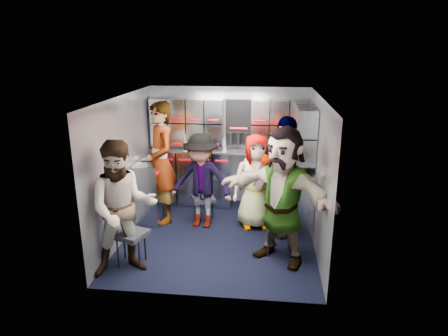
# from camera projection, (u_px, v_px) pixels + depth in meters

# --- Properties ---
(floor) EXTENTS (3.00, 3.00, 0.00)m
(floor) POSITION_uv_depth(u_px,v_px,m) (219.00, 237.00, 6.04)
(floor) COLOR black
(floor) RESTS_ON ground
(wall_back) EXTENTS (2.80, 0.04, 2.10)m
(wall_back) POSITION_uv_depth(u_px,v_px,m) (229.00, 146.00, 7.15)
(wall_back) COLOR #989EA6
(wall_back) RESTS_ON ground
(wall_left) EXTENTS (0.04, 3.00, 2.10)m
(wall_left) POSITION_uv_depth(u_px,v_px,m) (124.00, 168.00, 5.88)
(wall_left) COLOR #989EA6
(wall_left) RESTS_ON ground
(wall_right) EXTENTS (0.04, 3.00, 2.10)m
(wall_right) POSITION_uv_depth(u_px,v_px,m) (318.00, 174.00, 5.58)
(wall_right) COLOR #989EA6
(wall_right) RESTS_ON ground
(ceiling) EXTENTS (2.80, 3.00, 0.02)m
(ceiling) POSITION_uv_depth(u_px,v_px,m) (218.00, 97.00, 5.42)
(ceiling) COLOR silver
(ceiling) RESTS_ON wall_back
(cart_bank_back) EXTENTS (2.68, 0.38, 0.99)m
(cart_bank_back) POSITION_uv_depth(u_px,v_px,m) (228.00, 179.00, 7.12)
(cart_bank_back) COLOR #90949E
(cart_bank_back) RESTS_ON ground
(cart_bank_left) EXTENTS (0.38, 0.76, 0.99)m
(cart_bank_left) POSITION_uv_depth(u_px,v_px,m) (151.00, 190.00, 6.55)
(cart_bank_left) COLOR #90949E
(cart_bank_left) RESTS_ON ground
(counter) EXTENTS (2.68, 0.42, 0.03)m
(counter) POSITION_uv_depth(u_px,v_px,m) (228.00, 151.00, 6.97)
(counter) COLOR #B8BBC0
(counter) RESTS_ON cart_bank_back
(locker_bank_back) EXTENTS (2.68, 0.28, 0.82)m
(locker_bank_back) POSITION_uv_depth(u_px,v_px,m) (228.00, 123.00, 6.88)
(locker_bank_back) COLOR #90949E
(locker_bank_back) RESTS_ON wall_back
(locker_bank_right) EXTENTS (0.28, 1.00, 0.82)m
(locker_bank_right) POSITION_uv_depth(u_px,v_px,m) (305.00, 133.00, 6.13)
(locker_bank_right) COLOR #90949E
(locker_bank_right) RESTS_ON wall_right
(right_cabinet) EXTENTS (0.28, 1.20, 1.00)m
(right_cabinet) POSITION_uv_depth(u_px,v_px,m) (301.00, 195.00, 6.33)
(right_cabinet) COLOR #90949E
(right_cabinet) RESTS_ON ground
(coffee_niche) EXTENTS (0.46, 0.16, 0.84)m
(coffee_niche) POSITION_uv_depth(u_px,v_px,m) (239.00, 124.00, 6.93)
(coffee_niche) COLOR black
(coffee_niche) RESTS_ON wall_back
(red_latch_strip) EXTENTS (2.60, 0.02, 0.03)m
(red_latch_strip) POSITION_uv_depth(u_px,v_px,m) (227.00, 161.00, 6.82)
(red_latch_strip) COLOR #AA010A
(red_latch_strip) RESTS_ON cart_bank_back
(jump_seat_near_left) EXTENTS (0.49, 0.47, 0.46)m
(jump_seat_near_left) POSITION_uv_depth(u_px,v_px,m) (131.00, 236.00, 5.19)
(jump_seat_near_left) COLOR black
(jump_seat_near_left) RESTS_ON ground
(jump_seat_mid_left) EXTENTS (0.45, 0.44, 0.42)m
(jump_seat_mid_left) POSITION_uv_depth(u_px,v_px,m) (203.00, 200.00, 6.49)
(jump_seat_mid_left) COLOR black
(jump_seat_mid_left) RESTS_ON ground
(jump_seat_center) EXTENTS (0.42, 0.41, 0.41)m
(jump_seat_center) POSITION_uv_depth(u_px,v_px,m) (255.00, 200.00, 6.49)
(jump_seat_center) COLOR black
(jump_seat_center) RESTS_ON ground
(jump_seat_mid_right) EXTENTS (0.48, 0.47, 0.44)m
(jump_seat_mid_right) POSITION_uv_depth(u_px,v_px,m) (281.00, 205.00, 6.25)
(jump_seat_mid_right) COLOR black
(jump_seat_mid_right) RESTS_ON ground
(jump_seat_near_right) EXTENTS (0.49, 0.48, 0.48)m
(jump_seat_near_right) POSITION_uv_depth(u_px,v_px,m) (280.00, 225.00, 5.47)
(jump_seat_near_right) COLOR black
(jump_seat_near_right) RESTS_ON ground
(attendant_standing) EXTENTS (0.78, 0.86, 1.96)m
(attendant_standing) POSITION_uv_depth(u_px,v_px,m) (161.00, 163.00, 6.36)
(attendant_standing) COLOR black
(attendant_standing) RESTS_ON ground
(attendant_arc_a) EXTENTS (1.03, 0.93, 1.73)m
(attendant_arc_a) POSITION_uv_depth(u_px,v_px,m) (123.00, 209.00, 4.89)
(attendant_arc_a) COLOR black
(attendant_arc_a) RESTS_ON ground
(attendant_arc_b) EXTENTS (1.05, 0.71, 1.51)m
(attendant_arc_b) POSITION_uv_depth(u_px,v_px,m) (201.00, 181.00, 6.21)
(attendant_arc_b) COLOR black
(attendant_arc_b) RESTS_ON ground
(attendant_arc_c) EXTENTS (0.82, 0.63, 1.50)m
(attendant_arc_c) POSITION_uv_depth(u_px,v_px,m) (256.00, 182.00, 6.20)
(attendant_arc_c) COLOR black
(attendant_arc_c) RESTS_ON ground
(attendant_arc_d) EXTENTS (1.12, 0.99, 1.82)m
(attendant_arc_d) POSITION_uv_depth(u_px,v_px,m) (283.00, 177.00, 5.92)
(attendant_arc_d) COLOR black
(attendant_arc_d) RESTS_ON ground
(attendant_arc_e) EXTENTS (1.73, 1.36, 1.84)m
(attendant_arc_e) POSITION_uv_depth(u_px,v_px,m) (282.00, 196.00, 5.15)
(attendant_arc_e) COLOR black
(attendant_arc_e) RESTS_ON ground
(bottle_left) EXTENTS (0.07, 0.07, 0.27)m
(bottle_left) POSITION_uv_depth(u_px,v_px,m) (185.00, 142.00, 6.95)
(bottle_left) COLOR white
(bottle_left) RESTS_ON counter
(bottle_mid) EXTENTS (0.06, 0.06, 0.26)m
(bottle_mid) POSITION_uv_depth(u_px,v_px,m) (204.00, 143.00, 6.92)
(bottle_mid) COLOR white
(bottle_mid) RESTS_ON counter
(bottle_right) EXTENTS (0.06, 0.06, 0.22)m
(bottle_right) POSITION_uv_depth(u_px,v_px,m) (249.00, 145.00, 6.84)
(bottle_right) COLOR white
(bottle_right) RESTS_ON counter
(cup_left) EXTENTS (0.08, 0.08, 0.09)m
(cup_left) POSITION_uv_depth(u_px,v_px,m) (193.00, 147.00, 6.95)
(cup_left) COLOR #CCBA90
(cup_left) RESTS_ON counter
(cup_right) EXTENTS (0.08, 0.08, 0.10)m
(cup_right) POSITION_uv_depth(u_px,v_px,m) (257.00, 149.00, 6.84)
(cup_right) COLOR #CCBA90
(cup_right) RESTS_ON counter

